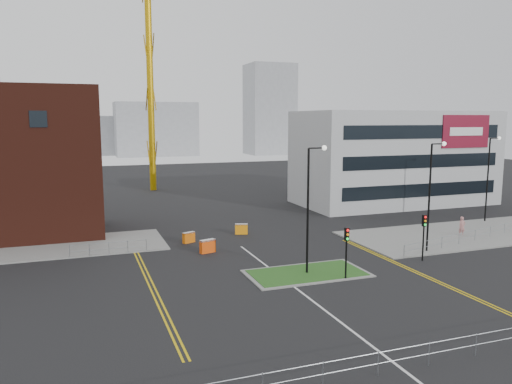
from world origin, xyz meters
TOP-DOWN VIEW (x-y plane):
  - ground at (0.00, 0.00)m, footprint 200.00×200.00m
  - pavement_right at (22.00, 14.00)m, footprint 24.00×10.00m
  - island_kerb at (2.00, 8.00)m, footprint 8.60×4.60m
  - grass_island at (2.00, 8.00)m, footprint 8.00×4.00m
  - office_block at (26.01, 31.97)m, footprint 25.00×12.20m
  - tower_crane at (3.23, 56.86)m, footprint 50.29×18.66m
  - streetlamp_island at (2.22, 8.00)m, footprint 1.46×0.36m
  - streetlamp_right_near at (14.22, 10.00)m, footprint 1.46×0.36m
  - streetlamp_right_far at (28.22, 18.00)m, footprint 1.46×0.36m
  - traffic_light_island at (4.00, 5.98)m, footprint 0.28×0.33m
  - traffic_light_right at (12.00, 7.98)m, footprint 0.28×0.33m
  - railing_front at (0.00, -6.00)m, footprint 24.05×0.05m
  - railing_left at (-11.00, 18.00)m, footprint 6.05×0.05m
  - railing_right at (20.50, 11.50)m, footprint 19.05×5.05m
  - centre_line at (0.00, 2.00)m, footprint 0.15×30.00m
  - yellow_left_a at (-9.00, 10.00)m, footprint 0.12×24.00m
  - yellow_left_b at (-8.70, 10.00)m, footprint 0.12×24.00m
  - yellow_right_a at (9.50, 6.00)m, footprint 0.12×20.00m
  - yellow_right_b at (9.80, 6.00)m, footprint 0.12×20.00m
  - skyline_b at (10.00, 130.00)m, footprint 24.00×12.00m
  - skyline_c at (45.00, 125.00)m, footprint 14.00×12.00m
  - skyline_d at (-8.00, 140.00)m, footprint 30.00×12.00m
  - pedestrian at (20.81, 13.51)m, footprint 0.73×0.51m
  - barrier_left at (-3.25, 16.02)m, footprint 1.40×0.81m
  - barrier_mid at (-4.00, 19.89)m, footprint 1.20×0.81m
  - barrier_right at (1.51, 21.51)m, footprint 1.26×0.76m

SIDE VIEW (x-z plane):
  - ground at x=0.00m, z-range 0.00..0.00m
  - centre_line at x=0.00m, z-range 0.00..0.01m
  - yellow_left_a at x=-9.00m, z-range 0.00..0.01m
  - yellow_left_b at x=-8.70m, z-range 0.00..0.01m
  - yellow_right_a at x=9.50m, z-range 0.00..0.01m
  - yellow_right_b at x=9.80m, z-range 0.00..0.01m
  - island_kerb at x=2.00m, z-range 0.00..0.08m
  - pavement_right at x=22.00m, z-range 0.00..0.12m
  - grass_island at x=2.00m, z-range 0.00..0.12m
  - barrier_mid at x=-4.00m, z-range 0.04..1.00m
  - barrier_right at x=1.51m, z-range 0.04..1.05m
  - barrier_left at x=-3.25m, z-range 0.05..1.16m
  - railing_left at x=-11.00m, z-range 0.19..1.29m
  - railing_right at x=20.50m, z-range 0.23..1.33m
  - railing_front at x=0.00m, z-range 0.23..1.33m
  - pedestrian at x=20.81m, z-range 0.00..1.90m
  - traffic_light_island at x=4.00m, z-range 0.74..4.39m
  - traffic_light_right at x=12.00m, z-range 0.74..4.39m
  - streetlamp_island at x=2.22m, z-range 0.82..10.00m
  - streetlamp_right_near at x=14.22m, z-range 0.82..10.00m
  - streetlamp_right_far at x=28.22m, z-range 0.82..10.00m
  - skyline_d at x=-8.00m, z-range 0.00..12.00m
  - office_block at x=26.01m, z-range 0.00..12.00m
  - skyline_b at x=10.00m, z-range 0.00..16.00m
  - skyline_c at x=45.00m, z-range 0.00..28.00m
  - tower_crane at x=3.23m, z-range 7.71..49.12m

